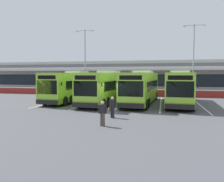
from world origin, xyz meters
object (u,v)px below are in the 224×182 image
object	(u,v)px
coach_bus_centre	(141,88)
lamp_post_west	(85,57)
pedestrian_with_handbag	(112,107)
coach_bus_left_centre	(106,88)
lamp_post_centre	(193,55)
coach_bus_right_centre	(180,88)
coach_bus_leftmost	(74,87)
pedestrian_child	(103,113)

from	to	relation	value
coach_bus_centre	lamp_post_west	size ratio (longest dim) A/B	1.12
pedestrian_with_handbag	lamp_post_west	xyz separation A→B (m)	(-9.39, 19.83, 5.43)
coach_bus_left_centre	pedestrian_with_handbag	size ratio (longest dim) A/B	7.59
coach_bus_centre	lamp_post_centre	size ratio (longest dim) A/B	1.12
lamp_post_centre	pedestrian_with_handbag	bearing A→B (deg)	-112.60
coach_bus_centre	pedestrian_with_handbag	size ratio (longest dim) A/B	7.59
coach_bus_right_centre	lamp_post_west	bearing A→B (deg)	145.17
coach_bus_leftmost	coach_bus_centre	distance (m)	8.59
lamp_post_centre	coach_bus_left_centre	bearing A→B (deg)	-134.14
pedestrian_child	lamp_post_centre	world-z (taller)	lamp_post_centre
coach_bus_left_centre	lamp_post_west	size ratio (longest dim) A/B	1.12
pedestrian_with_handbag	coach_bus_right_centre	bearing A→B (deg)	59.32
coach_bus_leftmost	pedestrian_child	distance (m)	14.52
coach_bus_left_centre	coach_bus_right_centre	world-z (taller)	same
lamp_post_west	lamp_post_centre	world-z (taller)	same
pedestrian_child	lamp_post_centre	xyz separation A→B (m)	(8.21, 22.59, 5.42)
coach_bus_right_centre	pedestrian_child	xyz separation A→B (m)	(-5.57, -12.24, -0.91)
coach_bus_left_centre	lamp_post_west	xyz separation A→B (m)	(-6.70, 11.33, 4.50)
coach_bus_centre	lamp_post_west	bearing A→B (deg)	134.91
coach_bus_leftmost	pedestrian_with_handbag	bearing A→B (deg)	-53.47
coach_bus_leftmost	pedestrian_child	world-z (taller)	coach_bus_leftmost
coach_bus_left_centre	coach_bus_centre	distance (m)	4.08
coach_bus_right_centre	pedestrian_with_handbag	size ratio (longest dim) A/B	7.59
coach_bus_centre	pedestrian_child	bearing A→B (deg)	-96.39
coach_bus_left_centre	lamp_post_west	world-z (taller)	lamp_post_west
coach_bus_leftmost	pedestrian_child	bearing A→B (deg)	-60.07
coach_bus_centre	pedestrian_with_handbag	distance (m)	9.21
coach_bus_leftmost	coach_bus_left_centre	world-z (taller)	same
lamp_post_west	coach_bus_right_centre	bearing A→B (deg)	-34.83
coach_bus_right_centre	pedestrian_with_handbag	bearing A→B (deg)	-120.68
coach_bus_leftmost	coach_bus_right_centre	distance (m)	12.80
coach_bus_leftmost	coach_bus_right_centre	bearing A→B (deg)	-1.43
coach_bus_right_centre	coach_bus_left_centre	bearing A→B (deg)	-173.76
coach_bus_right_centre	pedestrian_with_handbag	xyz separation A→B (m)	(-5.59, -9.41, -0.93)
coach_bus_leftmost	pedestrian_with_handbag	distance (m)	12.15
coach_bus_right_centre	lamp_post_west	xyz separation A→B (m)	(-14.98, 10.42, 4.50)
coach_bus_left_centre	coach_bus_centre	bearing A→B (deg)	7.76
coach_bus_leftmost	lamp_post_centre	world-z (taller)	lamp_post_centre
coach_bus_centre	pedestrian_child	distance (m)	11.99
coach_bus_leftmost	coach_bus_right_centre	size ratio (longest dim) A/B	1.00
lamp_post_west	lamp_post_centre	size ratio (longest dim) A/B	1.00
coach_bus_right_centre	lamp_post_west	world-z (taller)	lamp_post_west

